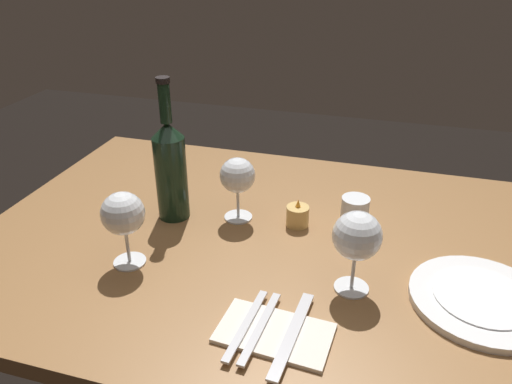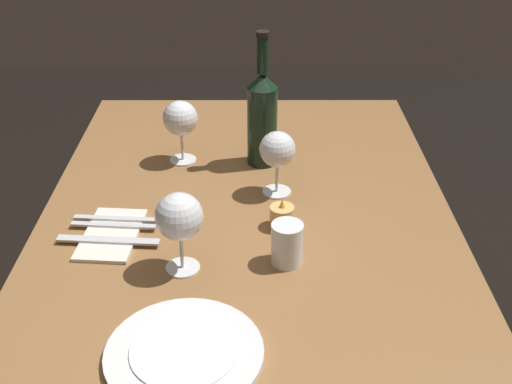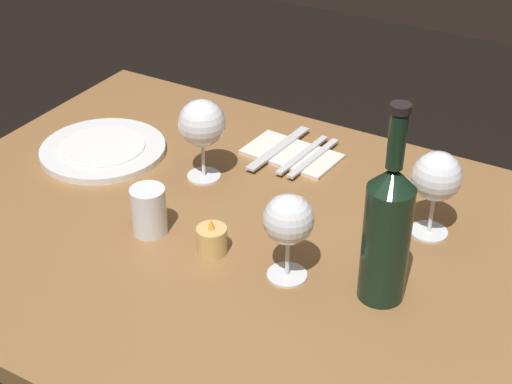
{
  "view_description": "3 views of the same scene",
  "coord_description": "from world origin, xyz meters",
  "px_view_note": "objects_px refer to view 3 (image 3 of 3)",
  "views": [
    {
      "loc": [
        0.22,
        -0.88,
        1.34
      ],
      "look_at": [
        -0.03,
        0.0,
        0.85
      ],
      "focal_mm": 34.48,
      "sensor_mm": 36.0,
      "label": 1
    },
    {
      "loc": [
        1.17,
        0.02,
        1.49
      ],
      "look_at": [
        -0.01,
        0.02,
        0.79
      ],
      "focal_mm": 44.93,
      "sensor_mm": 36.0,
      "label": 2
    },
    {
      "loc": [
        -0.55,
        0.95,
        1.54
      ],
      "look_at": [
        0.02,
        -0.04,
        0.81
      ],
      "focal_mm": 54.75,
      "sensor_mm": 36.0,
      "label": 3
    }
  ],
  "objects_px": {
    "wine_glass_centre": "(202,124)",
    "water_tumbler": "(149,212)",
    "fork_outer": "(314,158)",
    "folded_napkin": "(292,154)",
    "wine_bottle": "(387,230)",
    "table_knife": "(279,148)",
    "wine_glass_left": "(437,178)",
    "votive_candle": "(212,241)",
    "dinner_plate": "(103,149)",
    "fork_inner": "(303,155)",
    "wine_glass_right": "(288,222)"
  },
  "relations": [
    {
      "from": "wine_glass_centre",
      "to": "water_tumbler",
      "type": "bearing_deg",
      "value": 95.61
    },
    {
      "from": "fork_outer",
      "to": "folded_napkin",
      "type": "bearing_deg",
      "value": 0.0
    },
    {
      "from": "wine_bottle",
      "to": "table_knife",
      "type": "bearing_deg",
      "value": -41.54
    },
    {
      "from": "water_tumbler",
      "to": "wine_glass_left",
      "type": "bearing_deg",
      "value": -150.29
    },
    {
      "from": "wine_bottle",
      "to": "votive_candle",
      "type": "relative_size",
      "value": 4.97
    },
    {
      "from": "wine_glass_centre",
      "to": "dinner_plate",
      "type": "distance_m",
      "value": 0.26
    },
    {
      "from": "wine_glass_left",
      "to": "votive_candle",
      "type": "xyz_separation_m",
      "value": [
        0.3,
        0.24,
        -0.09
      ]
    },
    {
      "from": "wine_glass_centre",
      "to": "wine_bottle",
      "type": "bearing_deg",
      "value": 160.23
    },
    {
      "from": "wine_bottle",
      "to": "fork_outer",
      "type": "relative_size",
      "value": 1.84
    },
    {
      "from": "folded_napkin",
      "to": "fork_outer",
      "type": "relative_size",
      "value": 1.1
    },
    {
      "from": "fork_outer",
      "to": "water_tumbler",
      "type": "bearing_deg",
      "value": 68.63
    },
    {
      "from": "dinner_plate",
      "to": "wine_glass_centre",
      "type": "bearing_deg",
      "value": -173.84
    },
    {
      "from": "wine_glass_left",
      "to": "wine_glass_centre",
      "type": "bearing_deg",
      "value": 5.45
    },
    {
      "from": "water_tumbler",
      "to": "table_knife",
      "type": "xyz_separation_m",
      "value": [
        -0.06,
        -0.36,
        -0.03
      ]
    },
    {
      "from": "wine_glass_centre",
      "to": "votive_candle",
      "type": "height_order",
      "value": "wine_glass_centre"
    },
    {
      "from": "dinner_plate",
      "to": "table_knife",
      "type": "relative_size",
      "value": 1.22
    },
    {
      "from": "dinner_plate",
      "to": "table_knife",
      "type": "distance_m",
      "value": 0.36
    },
    {
      "from": "votive_candle",
      "to": "fork_outer",
      "type": "xyz_separation_m",
      "value": [
        -0.01,
        -0.35,
        -0.01
      ]
    },
    {
      "from": "water_tumbler",
      "to": "table_knife",
      "type": "distance_m",
      "value": 0.37
    },
    {
      "from": "wine_glass_left",
      "to": "table_knife",
      "type": "height_order",
      "value": "wine_glass_left"
    },
    {
      "from": "water_tumbler",
      "to": "fork_inner",
      "type": "relative_size",
      "value": 0.48
    },
    {
      "from": "wine_glass_left",
      "to": "table_knife",
      "type": "xyz_separation_m",
      "value": [
        0.36,
        -0.12,
        -0.1
      ]
    },
    {
      "from": "water_tumbler",
      "to": "dinner_plate",
      "type": "xyz_separation_m",
      "value": [
        0.25,
        -0.18,
        -0.03
      ]
    },
    {
      "from": "folded_napkin",
      "to": "wine_bottle",
      "type": "bearing_deg",
      "value": 135.94
    },
    {
      "from": "water_tumbler",
      "to": "dinner_plate",
      "type": "distance_m",
      "value": 0.31
    },
    {
      "from": "folded_napkin",
      "to": "table_knife",
      "type": "relative_size",
      "value": 0.94
    },
    {
      "from": "wine_glass_left",
      "to": "wine_bottle",
      "type": "xyz_separation_m",
      "value": [
        0.01,
        0.2,
        0.01
      ]
    },
    {
      "from": "folded_napkin",
      "to": "dinner_plate",
      "type": "bearing_deg",
      "value": 28.2
    },
    {
      "from": "votive_candle",
      "to": "wine_glass_right",
      "type": "bearing_deg",
      "value": -177.35
    },
    {
      "from": "votive_candle",
      "to": "dinner_plate",
      "type": "relative_size",
      "value": 0.26
    },
    {
      "from": "votive_candle",
      "to": "dinner_plate",
      "type": "bearing_deg",
      "value": -24.27
    },
    {
      "from": "dinner_plate",
      "to": "folded_napkin",
      "type": "xyz_separation_m",
      "value": [
        -0.34,
        -0.18,
        -0.0
      ]
    },
    {
      "from": "wine_glass_right",
      "to": "water_tumbler",
      "type": "distance_m",
      "value": 0.28
    },
    {
      "from": "wine_bottle",
      "to": "dinner_plate",
      "type": "distance_m",
      "value": 0.69
    },
    {
      "from": "votive_candle",
      "to": "table_knife",
      "type": "bearing_deg",
      "value": -79.45
    },
    {
      "from": "wine_glass_right",
      "to": "water_tumbler",
      "type": "bearing_deg",
      "value": 2.4
    },
    {
      "from": "water_tumbler",
      "to": "folded_napkin",
      "type": "distance_m",
      "value": 0.37
    },
    {
      "from": "wine_bottle",
      "to": "votive_candle",
      "type": "distance_m",
      "value": 0.31
    },
    {
      "from": "fork_inner",
      "to": "fork_outer",
      "type": "height_order",
      "value": "same"
    },
    {
      "from": "wine_glass_left",
      "to": "votive_candle",
      "type": "relative_size",
      "value": 2.38
    },
    {
      "from": "dinner_plate",
      "to": "folded_napkin",
      "type": "bearing_deg",
      "value": -151.8
    },
    {
      "from": "wine_glass_centre",
      "to": "votive_candle",
      "type": "bearing_deg",
      "value": 126.73
    },
    {
      "from": "wine_glass_centre",
      "to": "folded_napkin",
      "type": "xyz_separation_m",
      "value": [
        -0.11,
        -0.16,
        -0.11
      ]
    },
    {
      "from": "dinner_plate",
      "to": "votive_candle",
      "type": "bearing_deg",
      "value": 155.73
    },
    {
      "from": "dinner_plate",
      "to": "table_knife",
      "type": "height_order",
      "value": "dinner_plate"
    },
    {
      "from": "water_tumbler",
      "to": "table_knife",
      "type": "height_order",
      "value": "water_tumbler"
    },
    {
      "from": "wine_glass_left",
      "to": "fork_outer",
      "type": "height_order",
      "value": "wine_glass_left"
    },
    {
      "from": "wine_glass_centre",
      "to": "folded_napkin",
      "type": "bearing_deg",
      "value": -124.78
    },
    {
      "from": "wine_glass_right",
      "to": "wine_glass_centre",
      "type": "relative_size",
      "value": 0.93
    },
    {
      "from": "wine_bottle",
      "to": "fork_inner",
      "type": "distance_m",
      "value": 0.45
    }
  ]
}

